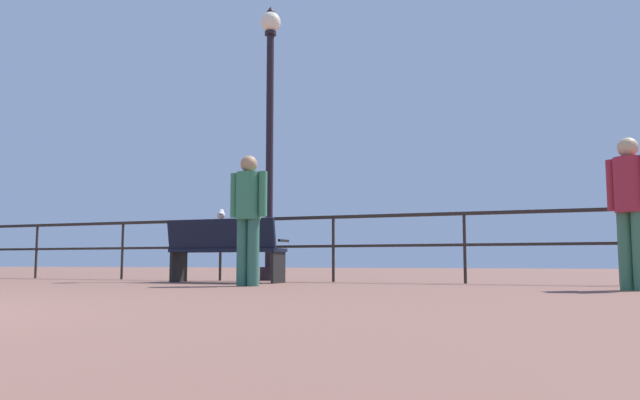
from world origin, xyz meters
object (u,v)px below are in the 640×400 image
Objects in this scene: seagull_on_rail at (221,214)px; lamppost_center at (270,120)px; bench_near_left at (224,246)px; person_by_bench at (630,202)px; person_at_railing at (248,211)px.

lamppost_center is at bearing 20.38° from seagull_on_rail.
bench_near_left is 5.15× the size of seagull_on_rail.
bench_near_left is at bearing 172.97° from person_by_bench.
lamppost_center is 13.65× the size of seagull_on_rail.
person_by_bench is 4.40m from person_at_railing.
lamppost_center is 1.78m from seagull_on_rail.
person_by_bench is (5.33, -0.66, 0.41)m from bench_near_left.
lamppost_center is 2.81× the size of person_at_railing.
person_at_railing is 4.86× the size of seagull_on_rail.
person_at_railing reaches higher than seagull_on_rail.
bench_near_left is 1.07× the size of person_by_bench.
lamppost_center reaches higher than bench_near_left.
person_by_bench is at bearing -7.03° from bench_near_left.
person_at_railing is (0.82, -2.26, -1.73)m from lamppost_center.
bench_near_left is 1.27m from seagull_on_rail.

